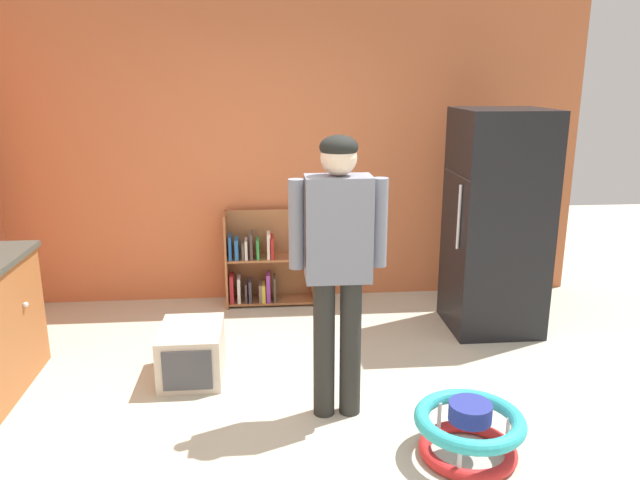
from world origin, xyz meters
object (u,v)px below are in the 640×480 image
at_px(refrigerator, 496,222).
at_px(baby_walker, 469,430).
at_px(bookshelf, 265,264).
at_px(pet_carrier, 192,352).
at_px(standing_person, 338,253).

xyz_separation_m(refrigerator, baby_walker, (-0.75, -1.75, -0.73)).
bearing_deg(bookshelf, refrigerator, -21.04).
height_order(refrigerator, baby_walker, refrigerator).
distance_m(refrigerator, bookshelf, 2.06).
height_order(bookshelf, pet_carrier, bookshelf).
bearing_deg(pet_carrier, refrigerator, 16.10).
xyz_separation_m(baby_walker, pet_carrier, (-1.61, 1.07, 0.02)).
bearing_deg(baby_walker, pet_carrier, 146.45).
bearing_deg(refrigerator, baby_walker, -113.31).
bearing_deg(standing_person, bookshelf, 102.59).
bearing_deg(bookshelf, standing_person, -77.41).
height_order(refrigerator, standing_person, refrigerator).
bearing_deg(bookshelf, pet_carrier, -109.95).
xyz_separation_m(refrigerator, pet_carrier, (-2.36, -0.68, -0.71)).
distance_m(bookshelf, baby_walker, 2.71).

